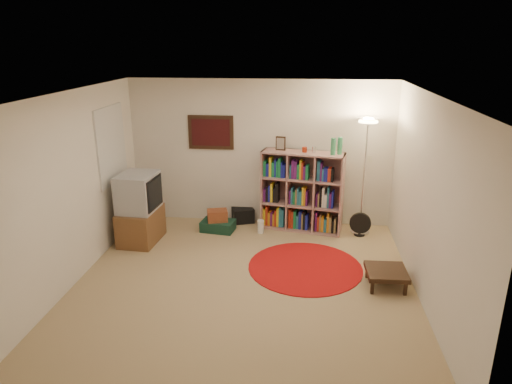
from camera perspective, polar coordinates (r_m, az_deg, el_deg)
room at (r=5.77m, az=-2.11°, el=-0.17°), size 4.54×4.54×2.54m
bookshelf at (r=7.72m, az=5.63°, el=-0.07°), size 1.41×0.64×1.63m
floor_lamp at (r=7.47m, az=13.71°, el=6.55°), size 0.42×0.42×1.95m
floor_fan at (r=7.76m, az=12.89°, el=-3.95°), size 0.35×0.20×0.40m
tv_stand at (r=7.47m, az=-14.32°, el=-2.13°), size 0.60×0.81×1.13m
suitcase at (r=7.83m, az=-4.77°, el=-4.21°), size 0.60×0.43×0.18m
wicker_basket at (r=7.77m, az=-4.84°, el=-2.95°), size 0.38×0.32×0.19m
duffel_bag at (r=8.17m, az=-1.65°, el=-2.86°), size 0.45×0.41×0.26m
paper_towel at (r=7.70m, az=0.60°, el=-4.34°), size 0.13×0.13×0.23m
red_rug at (r=6.66m, az=6.16°, el=-9.31°), size 1.63×1.63×0.01m
side_table at (r=6.32m, az=15.99°, el=-9.65°), size 0.53×0.53×0.24m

